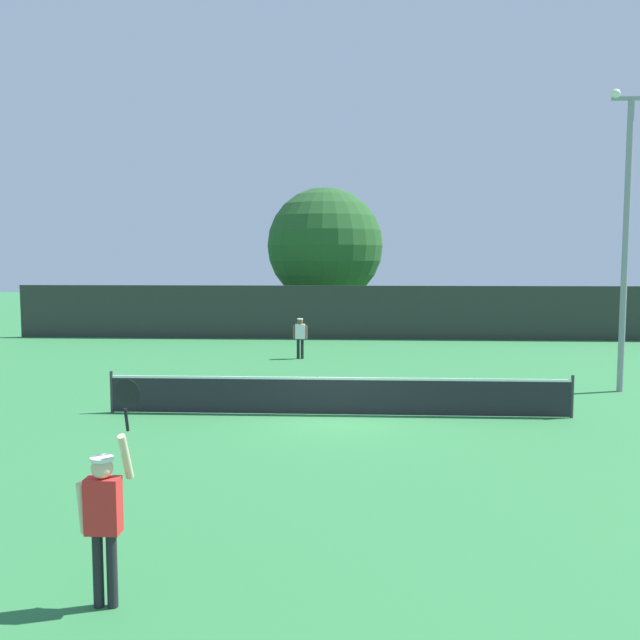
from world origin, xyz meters
TOP-DOWN VIEW (x-y plane):
  - ground_plane at (0.00, 0.00)m, footprint 120.00×120.00m
  - tennis_net at (0.00, 0.00)m, footprint 11.67×0.08m
  - perimeter_fence at (0.00, 16.25)m, footprint 32.62×0.12m
  - player_serving at (-2.38, -9.56)m, footprint 0.67×0.40m
  - player_receiving at (-1.73, 9.56)m, footprint 0.57×0.23m
  - tennis_ball at (-0.70, 1.37)m, footprint 0.07×0.07m
  - light_pole at (8.29, 3.49)m, footprint 1.18×0.28m
  - large_tree at (-1.28, 21.33)m, footprint 6.47×6.47m
  - parked_car_near at (-3.04, 22.94)m, footprint 2.46×4.42m
  - parked_car_mid at (7.01, 23.18)m, footprint 2.33×4.37m
  - parked_car_far at (9.78, 22.67)m, footprint 1.95×4.22m

SIDE VIEW (x-z plane):
  - ground_plane at x=0.00m, z-range 0.00..0.00m
  - tennis_ball at x=-0.70m, z-range 0.00..0.07m
  - tennis_net at x=0.00m, z-range -0.02..1.05m
  - parked_car_near at x=-3.04m, z-range -0.07..1.62m
  - parked_car_mid at x=7.01m, z-range -0.07..1.62m
  - parked_car_far at x=9.78m, z-range -0.07..1.62m
  - player_receiving at x=-1.73m, z-range 0.17..1.76m
  - player_serving at x=-2.38m, z-range -0.14..2.45m
  - perimeter_fence at x=0.00m, z-range 0.00..2.61m
  - large_tree at x=-1.28m, z-range 0.69..8.57m
  - light_pole at x=8.29m, z-range 0.57..9.33m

